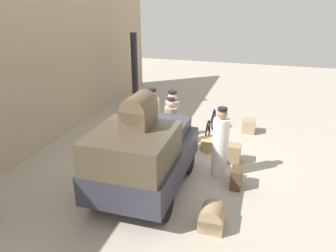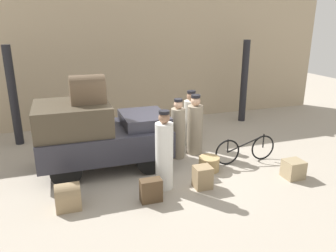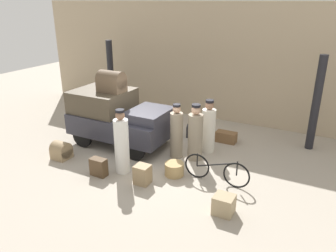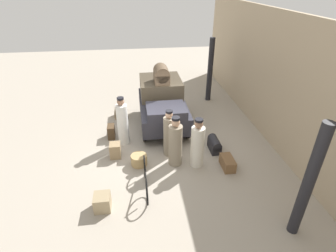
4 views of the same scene
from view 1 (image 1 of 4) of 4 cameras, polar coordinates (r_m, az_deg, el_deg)
ground_plane at (r=9.31m, az=0.82°, el=-6.01°), size 30.00×30.00×0.00m
station_building_facade at (r=10.36m, az=-21.57°, el=8.64°), size 16.00×0.15×4.50m
canopy_pillar_right at (r=13.28m, az=-5.81°, el=9.39°), size 0.25×0.25×3.03m
truck at (r=7.52m, az=-4.33°, el=-5.06°), size 3.26×1.80×1.77m
bicycle at (r=10.90m, az=7.48°, el=0.18°), size 1.79×0.04×0.75m
wicker_basket at (r=9.90m, az=7.18°, el=-3.25°), size 0.53×0.53×0.36m
porter_with_bicycle at (r=9.99m, az=0.75°, el=0.92°), size 0.44×0.44×1.73m
conductor_in_dark_uniform at (r=9.46m, az=0.54°, el=-0.39°), size 0.38×0.38×1.69m
porter_standing_middle at (r=8.33m, az=9.09°, el=-3.35°), size 0.40×0.40×1.84m
porter_carrying_trunk at (r=10.33m, az=-2.67°, el=1.53°), size 0.43×0.43×1.70m
trunk_umber_medium at (r=11.42m, az=13.88°, el=-0.01°), size 0.45×0.43×0.45m
suitcase_black_upright at (r=10.21m, az=-8.24°, el=-2.08°), size 0.70×0.33×0.50m
suitcase_tan_flat at (r=9.30m, az=11.38°, el=-4.71°), size 0.39×0.36×0.52m
trunk_large_brown at (r=11.13m, az=-6.78°, el=-0.32°), size 0.69×0.36×0.36m
suitcase_small_leather at (r=8.16m, az=11.80°, el=-8.80°), size 0.46×0.26×0.50m
trunk_barrel_dark at (r=6.80m, az=7.67°, el=-15.58°), size 0.50×0.49×0.54m
trunk_on_truck_roof at (r=6.93m, az=-5.10°, el=2.63°), size 0.84×0.57×0.68m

